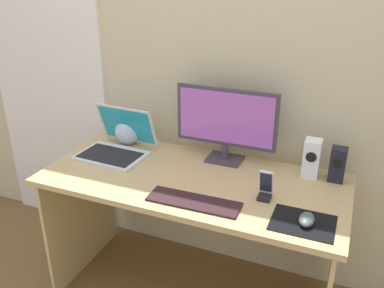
{
  "coord_description": "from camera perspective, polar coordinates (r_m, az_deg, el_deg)",
  "views": [
    {
      "loc": [
        0.66,
        -1.61,
        1.68
      ],
      "look_at": [
        0.01,
        -0.02,
        0.91
      ],
      "focal_mm": 38.44,
      "sensor_mm": 36.0,
      "label": 1
    }
  ],
  "objects": [
    {
      "name": "door_left",
      "position": [
        2.75,
        -19.32,
        8.58
      ],
      "size": [
        0.82,
        0.02,
        2.02
      ],
      "primitive_type": "cube",
      "color": "white",
      "rests_on": "ground_plane"
    },
    {
      "name": "laptop",
      "position": [
        2.24,
        -10.41,
        -0.14
      ],
      "size": [
        0.36,
        0.34,
        0.24
      ],
      "color": "silver",
      "rests_on": "desk"
    },
    {
      "name": "keyboard_external",
      "position": [
        1.78,
        0.24,
        -8.01
      ],
      "size": [
        0.41,
        0.13,
        0.01
      ],
      "primitive_type": "cube",
      "rotation": [
        0.0,
        0.0,
        0.02
      ],
      "color": "black",
      "rests_on": "desk"
    },
    {
      "name": "speaker_right",
      "position": [
        2.04,
        19.55,
        -2.69
      ],
      "size": [
        0.07,
        0.07,
        0.17
      ],
      "color": "black",
      "rests_on": "desk"
    },
    {
      "name": "phone_in_dock",
      "position": [
        1.82,
        10.13,
        -6.17
      ],
      "size": [
        0.06,
        0.06,
        0.14
      ],
      "color": "black",
      "rests_on": "desk"
    },
    {
      "name": "fishbowl",
      "position": [
        2.35,
        -8.85,
        1.75
      ],
      "size": [
        0.15,
        0.15,
        0.15
      ],
      "primitive_type": "sphere",
      "color": "silver",
      "rests_on": "desk"
    },
    {
      "name": "desk",
      "position": [
        2.05,
        0.05,
        -8.3
      ],
      "size": [
        1.46,
        0.65,
        0.73
      ],
      "color": "tan",
      "rests_on": "ground_plane"
    },
    {
      "name": "mouse",
      "position": [
        1.7,
        15.62,
        -10.05
      ],
      "size": [
        0.06,
        0.1,
        0.04
      ],
      "primitive_type": "ellipsoid",
      "rotation": [
        0.0,
        0.0,
        0.0
      ],
      "color": "#4A5758",
      "rests_on": "mousepad"
    },
    {
      "name": "speaker_near_monitor",
      "position": [
        2.04,
        16.28,
        -1.89
      ],
      "size": [
        0.08,
        0.08,
        0.19
      ],
      "color": "white",
      "rests_on": "desk"
    },
    {
      "name": "mousepad",
      "position": [
        1.72,
        15.13,
        -10.51
      ],
      "size": [
        0.25,
        0.2,
        0.0
      ],
      "primitive_type": "cube",
      "color": "black",
      "rests_on": "desk"
    },
    {
      "name": "wall_back",
      "position": [
        2.16,
        4.23,
        12.47
      ],
      "size": [
        6.0,
        0.04,
        2.5
      ],
      "primitive_type": "cube",
      "color": "#C4BB94",
      "rests_on": "ground_plane"
    },
    {
      "name": "monitor",
      "position": [
        2.07,
        4.73,
        3.1
      ],
      "size": [
        0.52,
        0.14,
        0.39
      ],
      "color": "#3F3744",
      "rests_on": "desk"
    }
  ]
}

